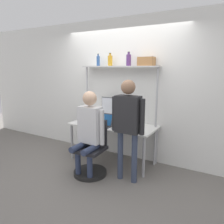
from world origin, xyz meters
TOP-DOWN VIEW (x-y plane):
  - ground_plane at (0.00, 0.00)m, footprint 12.00×12.00m
  - wall_back at (0.00, 0.78)m, footprint 8.00×0.06m
  - desk at (0.00, 0.38)m, footprint 1.63×0.73m
  - shelf_unit at (0.00, 0.61)m, footprint 1.55×0.24m
  - monitor at (-0.06, 0.59)m, footprint 0.64×0.23m
  - laptop at (-0.10, 0.22)m, footprint 0.33×0.23m
  - cell_phone at (0.16, 0.17)m, footprint 0.07×0.15m
  - office_chair at (-0.06, -0.24)m, footprint 0.56×0.56m
  - person_seated at (-0.06, -0.29)m, footprint 0.53×0.47m
  - person_standing at (0.56, -0.14)m, footprint 0.55×0.22m
  - bottle_purple at (0.19, 0.61)m, footprint 0.09×0.09m
  - bottle_blue at (-0.47, 0.61)m, footprint 0.06×0.06m
  - bottle_amber at (-0.20, 0.61)m, footprint 0.09×0.09m
  - storage_box at (0.54, 0.61)m, footprint 0.27×0.19m

SIDE VIEW (x-z plane):
  - ground_plane at x=0.00m, z-range 0.00..0.00m
  - office_chair at x=-0.06m, z-range -0.18..0.74m
  - desk at x=0.00m, z-range 0.29..1.02m
  - cell_phone at x=0.16m, z-range 0.73..0.74m
  - laptop at x=-0.10m, z-range 0.68..0.90m
  - person_seated at x=-0.06m, z-range 0.13..1.54m
  - monitor at x=-0.06m, z-range 0.76..1.24m
  - person_standing at x=0.56m, z-range 0.22..1.82m
  - wall_back at x=0.00m, z-range 0.00..2.70m
  - shelf_unit at x=0.00m, z-range 0.59..2.40m
  - storage_box at x=0.54m, z-range 1.81..1.96m
  - bottle_blue at x=-0.47m, z-range 1.79..2.02m
  - bottle_amber at x=-0.20m, z-range 1.79..2.03m
  - bottle_purple at x=0.19m, z-range 1.79..2.04m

